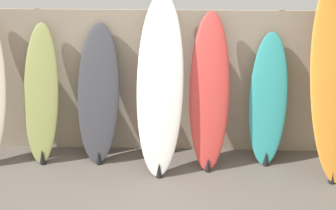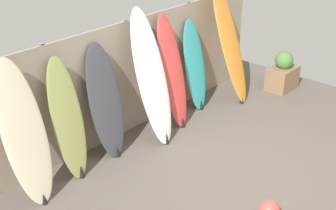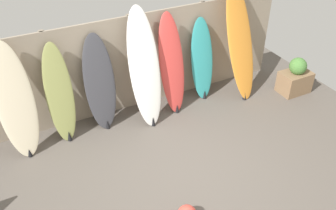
{
  "view_description": "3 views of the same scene",
  "coord_description": "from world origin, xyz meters",
  "px_view_note": "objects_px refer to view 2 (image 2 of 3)",
  "views": [
    {
      "loc": [
        0.32,
        -3.5,
        2.73
      ],
      "look_at": [
        0.16,
        0.77,
        1.08
      ],
      "focal_mm": 50.0,
      "sensor_mm": 36.0,
      "label": 1
    },
    {
      "loc": [
        -4.55,
        -2.91,
        3.73
      ],
      "look_at": [
        -0.44,
        0.78,
        1.0
      ],
      "focal_mm": 50.0,
      "sensor_mm": 36.0,
      "label": 2
    },
    {
      "loc": [
        -2.12,
        -3.59,
        4.14
      ],
      "look_at": [
        -0.01,
        0.55,
        0.89
      ],
      "focal_mm": 40.0,
      "sensor_mm": 36.0,
      "label": 3
    }
  ],
  "objects_px": {
    "surfboard_orange_6": "(230,42)",
    "planter_box": "(283,73)",
    "surfboard_cream_0": "(24,135)",
    "surfboard_teal_5": "(195,67)",
    "surfboard_charcoal_2": "(106,102)",
    "beach_ball": "(269,210)",
    "surfboard_olive_1": "(68,121)",
    "surfboard_red_4": "(172,73)",
    "surfboard_white_3": "(152,78)"
  },
  "relations": [
    {
      "from": "surfboard_charcoal_2",
      "to": "surfboard_teal_5",
      "type": "xyz_separation_m",
      "value": [
        2.03,
        0.01,
        -0.05
      ]
    },
    {
      "from": "surfboard_orange_6",
      "to": "surfboard_olive_1",
      "type": "bearing_deg",
      "value": 176.91
    },
    {
      "from": "surfboard_olive_1",
      "to": "beach_ball",
      "type": "height_order",
      "value": "surfboard_olive_1"
    },
    {
      "from": "surfboard_olive_1",
      "to": "surfboard_white_3",
      "type": "distance_m",
      "value": 1.46
    },
    {
      "from": "surfboard_teal_5",
      "to": "planter_box",
      "type": "bearing_deg",
      "value": -23.65
    },
    {
      "from": "planter_box",
      "to": "beach_ball",
      "type": "height_order",
      "value": "planter_box"
    },
    {
      "from": "surfboard_olive_1",
      "to": "surfboard_teal_5",
      "type": "relative_size",
      "value": 1.06
    },
    {
      "from": "surfboard_cream_0",
      "to": "surfboard_red_4",
      "type": "xyz_separation_m",
      "value": [
        2.68,
        -0.01,
        -0.01
      ]
    },
    {
      "from": "surfboard_cream_0",
      "to": "beach_ball",
      "type": "bearing_deg",
      "value": -56.7
    },
    {
      "from": "surfboard_olive_1",
      "to": "surfboard_red_4",
      "type": "height_order",
      "value": "surfboard_red_4"
    },
    {
      "from": "surfboard_charcoal_2",
      "to": "planter_box",
      "type": "bearing_deg",
      "value": -11.23
    },
    {
      "from": "surfboard_olive_1",
      "to": "surfboard_teal_5",
      "type": "height_order",
      "value": "surfboard_olive_1"
    },
    {
      "from": "surfboard_charcoal_2",
      "to": "surfboard_orange_6",
      "type": "relative_size",
      "value": 0.76
    },
    {
      "from": "surfboard_red_4",
      "to": "beach_ball",
      "type": "relative_size",
      "value": 6.93
    },
    {
      "from": "surfboard_charcoal_2",
      "to": "surfboard_orange_6",
      "type": "distance_m",
      "value": 2.73
    },
    {
      "from": "surfboard_orange_6",
      "to": "planter_box",
      "type": "relative_size",
      "value": 2.91
    },
    {
      "from": "surfboard_white_3",
      "to": "beach_ball",
      "type": "xyz_separation_m",
      "value": [
        -0.48,
        -2.38,
        -0.88
      ]
    },
    {
      "from": "surfboard_olive_1",
      "to": "surfboard_cream_0",
      "type": "bearing_deg",
      "value": -175.12
    },
    {
      "from": "surfboard_charcoal_2",
      "to": "surfboard_teal_5",
      "type": "height_order",
      "value": "surfboard_charcoal_2"
    },
    {
      "from": "surfboard_cream_0",
      "to": "surfboard_orange_6",
      "type": "distance_m",
      "value": 4.07
    },
    {
      "from": "surfboard_olive_1",
      "to": "surfboard_orange_6",
      "type": "distance_m",
      "value": 3.41
    },
    {
      "from": "surfboard_cream_0",
      "to": "surfboard_olive_1",
      "type": "bearing_deg",
      "value": 4.88
    },
    {
      "from": "surfboard_white_3",
      "to": "surfboard_red_4",
      "type": "bearing_deg",
      "value": 9.37
    },
    {
      "from": "surfboard_red_4",
      "to": "surfboard_orange_6",
      "type": "bearing_deg",
      "value": -4.76
    },
    {
      "from": "surfboard_white_3",
      "to": "surfboard_orange_6",
      "type": "relative_size",
      "value": 0.93
    },
    {
      "from": "surfboard_teal_5",
      "to": "surfboard_cream_0",
      "type": "bearing_deg",
      "value": -178.32
    },
    {
      "from": "surfboard_teal_5",
      "to": "surfboard_orange_6",
      "type": "height_order",
      "value": "surfboard_orange_6"
    },
    {
      "from": "surfboard_teal_5",
      "to": "surfboard_charcoal_2",
      "type": "bearing_deg",
      "value": -179.62
    },
    {
      "from": "surfboard_charcoal_2",
      "to": "surfboard_white_3",
      "type": "bearing_deg",
      "value": -14.22
    },
    {
      "from": "beach_ball",
      "to": "surfboard_orange_6",
      "type": "bearing_deg",
      "value": 44.03
    },
    {
      "from": "surfboard_cream_0",
      "to": "surfboard_orange_6",
      "type": "xyz_separation_m",
      "value": [
        4.07,
        -0.13,
        0.17
      ]
    },
    {
      "from": "surfboard_red_4",
      "to": "surfboard_white_3",
      "type": "bearing_deg",
      "value": -170.63
    },
    {
      "from": "surfboard_orange_6",
      "to": "planter_box",
      "type": "bearing_deg",
      "value": -26.89
    },
    {
      "from": "surfboard_cream_0",
      "to": "surfboard_orange_6",
      "type": "bearing_deg",
      "value": -1.77
    },
    {
      "from": "planter_box",
      "to": "surfboard_red_4",
      "type": "bearing_deg",
      "value": 165.08
    },
    {
      "from": "surfboard_cream_0",
      "to": "surfboard_olive_1",
      "type": "relative_size",
      "value": 1.11
    },
    {
      "from": "surfboard_white_3",
      "to": "planter_box",
      "type": "bearing_deg",
      "value": -10.48
    },
    {
      "from": "surfboard_white_3",
      "to": "surfboard_red_4",
      "type": "distance_m",
      "value": 0.59
    },
    {
      "from": "surfboard_cream_0",
      "to": "surfboard_olive_1",
      "type": "xyz_separation_m",
      "value": [
        0.67,
        0.06,
        -0.1
      ]
    },
    {
      "from": "surfboard_charcoal_2",
      "to": "surfboard_teal_5",
      "type": "relative_size",
      "value": 1.06
    },
    {
      "from": "surfboard_white_3",
      "to": "surfboard_orange_6",
      "type": "height_order",
      "value": "surfboard_orange_6"
    },
    {
      "from": "surfboard_teal_5",
      "to": "beach_ball",
      "type": "relative_size",
      "value": 5.97
    },
    {
      "from": "surfboard_red_4",
      "to": "planter_box",
      "type": "bearing_deg",
      "value": -14.92
    },
    {
      "from": "surfboard_cream_0",
      "to": "surfboard_olive_1",
      "type": "height_order",
      "value": "surfboard_cream_0"
    },
    {
      "from": "surfboard_cream_0",
      "to": "surfboard_white_3",
      "type": "distance_m",
      "value": 2.12
    },
    {
      "from": "surfboard_charcoal_2",
      "to": "beach_ball",
      "type": "height_order",
      "value": "surfboard_charcoal_2"
    },
    {
      "from": "surfboard_cream_0",
      "to": "surfboard_teal_5",
      "type": "relative_size",
      "value": 1.17
    },
    {
      "from": "surfboard_teal_5",
      "to": "surfboard_orange_6",
      "type": "xyz_separation_m",
      "value": [
        0.68,
        -0.23,
        0.32
      ]
    },
    {
      "from": "surfboard_cream_0",
      "to": "surfboard_red_4",
      "type": "height_order",
      "value": "surfboard_cream_0"
    },
    {
      "from": "surfboard_cream_0",
      "to": "surfboard_teal_5",
      "type": "height_order",
      "value": "surfboard_cream_0"
    }
  ]
}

